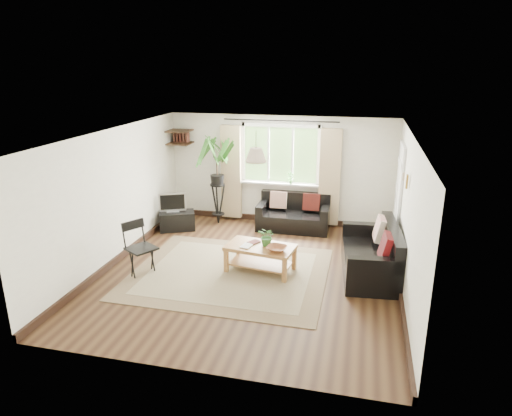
% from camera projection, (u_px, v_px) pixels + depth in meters
% --- Properties ---
extents(floor, '(5.50, 5.50, 0.00)m').
position_uv_depth(floor, '(251.00, 272.00, 7.93)').
color(floor, black).
rests_on(floor, ground).
extents(ceiling, '(5.50, 5.50, 0.00)m').
position_uv_depth(ceiling, '(250.00, 134.00, 7.20)').
color(ceiling, white).
rests_on(ceiling, floor).
extents(wall_back, '(5.00, 0.02, 2.40)m').
position_uv_depth(wall_back, '(280.00, 170.00, 10.11)').
color(wall_back, white).
rests_on(wall_back, floor).
extents(wall_front, '(5.00, 0.02, 2.40)m').
position_uv_depth(wall_front, '(190.00, 280.00, 5.02)').
color(wall_front, white).
rests_on(wall_front, floor).
extents(wall_left, '(0.02, 5.50, 2.40)m').
position_uv_depth(wall_left, '(114.00, 197.00, 8.11)').
color(wall_left, white).
rests_on(wall_left, floor).
extents(wall_right, '(0.02, 5.50, 2.40)m').
position_uv_depth(wall_right, '(408.00, 218.00, 7.02)').
color(wall_right, white).
rests_on(wall_right, floor).
extents(rug, '(3.33, 2.86, 0.02)m').
position_uv_depth(rug, '(230.00, 273.00, 7.90)').
color(rug, '#BBB291').
rests_on(rug, floor).
extents(window, '(2.50, 0.16, 2.16)m').
position_uv_depth(window, '(280.00, 155.00, 9.97)').
color(window, white).
rests_on(window, wall_back).
extents(door, '(0.06, 0.96, 2.06)m').
position_uv_depth(door, '(398.00, 199.00, 8.66)').
color(door, silver).
rests_on(door, wall_right).
extents(corner_shelf, '(0.50, 0.50, 0.34)m').
position_uv_depth(corner_shelf, '(180.00, 137.00, 10.16)').
color(corner_shelf, black).
rests_on(corner_shelf, wall_back).
extents(pendant_lamp, '(0.36, 0.36, 0.54)m').
position_uv_depth(pendant_lamp, '(256.00, 152.00, 7.68)').
color(pendant_lamp, beige).
rests_on(pendant_lamp, ceiling).
extents(wall_sconce, '(0.12, 0.12, 0.28)m').
position_uv_depth(wall_sconce, '(405.00, 179.00, 7.14)').
color(wall_sconce, beige).
rests_on(wall_sconce, wall_right).
extents(sofa_back, '(1.54, 0.78, 0.72)m').
position_uv_depth(sofa_back, '(293.00, 213.00, 9.87)').
color(sofa_back, black).
rests_on(sofa_back, floor).
extents(sofa_right, '(1.84, 1.04, 0.83)m').
position_uv_depth(sofa_right, '(370.00, 252.00, 7.75)').
color(sofa_right, black).
rests_on(sofa_right, floor).
extents(coffee_table, '(1.24, 0.80, 0.47)m').
position_uv_depth(coffee_table, '(260.00, 258.00, 7.91)').
color(coffee_table, brown).
rests_on(coffee_table, floor).
extents(table_plant, '(0.38, 0.36, 0.33)m').
position_uv_depth(table_plant, '(267.00, 237.00, 7.79)').
color(table_plant, '#336E2C').
rests_on(table_plant, coffee_table).
extents(bowl, '(0.39, 0.39, 0.08)m').
position_uv_depth(bowl, '(277.00, 249.00, 7.61)').
color(bowl, brown).
rests_on(bowl, coffee_table).
extents(book_a, '(0.21, 0.26, 0.02)m').
position_uv_depth(book_a, '(242.00, 245.00, 7.85)').
color(book_a, silver).
rests_on(book_a, coffee_table).
extents(book_b, '(0.24, 0.26, 0.02)m').
position_uv_depth(book_b, '(251.00, 241.00, 8.03)').
color(book_b, '#4F211F').
rests_on(book_b, coffee_table).
extents(tv_stand, '(0.85, 0.69, 0.40)m').
position_uv_depth(tv_stand, '(177.00, 221.00, 9.90)').
color(tv_stand, black).
rests_on(tv_stand, floor).
extents(tv, '(0.60, 0.41, 0.44)m').
position_uv_depth(tv, '(172.00, 202.00, 9.79)').
color(tv, '#A5A5AA').
rests_on(tv, tv_stand).
extents(palm_stand, '(0.96, 0.96, 1.97)m').
position_uv_depth(palm_stand, '(217.00, 181.00, 10.06)').
color(palm_stand, black).
rests_on(palm_stand, floor).
extents(folding_chair, '(0.66, 0.66, 0.93)m').
position_uv_depth(folding_chair, '(141.00, 249.00, 7.72)').
color(folding_chair, black).
rests_on(folding_chair, floor).
extents(sill_plant, '(0.14, 0.10, 0.27)m').
position_uv_depth(sill_plant, '(290.00, 178.00, 9.99)').
color(sill_plant, '#2D6023').
rests_on(sill_plant, window).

